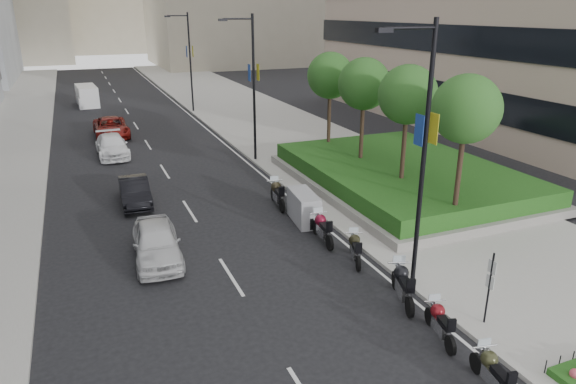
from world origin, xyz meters
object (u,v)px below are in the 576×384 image
lamp_post_0 (421,146)px  motorcycle_1 (440,322)px  parking_sign (490,285)px  car_d (111,127)px  lamp_post_1 (251,82)px  motorcycle_6 (277,194)px  motorcycle_0 (493,373)px  car_c (112,146)px  delivery_van (87,97)px  car_a (156,242)px  car_b (135,191)px  lamp_post_2 (188,58)px  motorcycle_3 (355,248)px  motorcycle_5 (304,208)px  motorcycle_4 (322,228)px  motorcycle_2 (403,284)px

lamp_post_0 → motorcycle_1: (-1.01, -2.94, -4.53)m
parking_sign → car_d: bearing=105.5°
lamp_post_1 → motorcycle_6: size_ratio=3.81×
motorcycle_0 → car_c: car_c is taller
lamp_post_0 → delivery_van: lamp_post_0 is taller
car_c → car_a: bearing=-89.9°
motorcycle_1 → car_b: 16.51m
car_c → parking_sign: bearing=-71.4°
parking_sign → motorcycle_0: 3.07m
lamp_post_2 → motorcycle_3: (-0.85, -32.66, -4.52)m
motorcycle_1 → car_b: size_ratio=0.50×
lamp_post_2 → motorcycle_5: size_ratio=3.66×
delivery_van → parking_sign: bearing=-82.0°
lamp_post_1 → car_c: 10.49m
delivery_van → motorcycle_1: bearing=-84.0°
lamp_post_2 → motorcycle_1: size_ratio=4.53×
parking_sign → motorcycle_1: size_ratio=1.26×
motorcycle_5 → car_c: (-7.12, 15.18, -0.02)m
car_d → car_b: bearing=-91.1°
motorcycle_4 → motorcycle_6: (-0.22, 4.57, 0.03)m
motorcycle_5 → motorcycle_4: bearing=-177.3°
parking_sign → motorcycle_0: size_ratio=1.23×
lamp_post_1 → car_c: bearing=149.5°
car_a → lamp_post_1: bearing=59.9°
motorcycle_2 → car_a: bearing=67.6°
motorcycle_6 → delivery_van: delivery_van is taller
lamp_post_1 → car_d: bearing=126.4°
lamp_post_2 → car_b: (-7.92, -22.95, -4.41)m
motorcycle_3 → motorcycle_0: bearing=-162.5°
parking_sign → car_b: bearing=119.7°
motorcycle_2 → motorcycle_3: (-0.01, 3.14, -0.09)m
motorcycle_4 → car_c: bearing=27.6°
lamp_post_0 → motorcycle_6: size_ratio=3.81×
car_d → motorcycle_2: bearing=-76.9°
parking_sign → car_a: bearing=135.5°
motorcycle_0 → car_d: size_ratio=0.39×
parking_sign → motorcycle_4: bearing=104.3°
motorcycle_6 → car_c: bearing=34.3°
lamp_post_0 → delivery_van: bearing=101.8°
motorcycle_4 → car_a: 6.72m
motorcycle_1 → delivery_van: (-7.91, 45.59, 0.39)m
car_a → delivery_van: (-1.03, 37.26, 0.18)m
car_b → motorcycle_0: bearing=-67.1°
motorcycle_2 → motorcycle_3: 3.14m
car_a → car_b: size_ratio=1.10×
motorcycle_0 → motorcycle_6: (-0.26, 14.29, 0.08)m
lamp_post_0 → motorcycle_0: lamp_post_0 is taller
parking_sign → delivery_van: bearing=101.8°
parking_sign → motorcycle_4: size_ratio=1.11×
lamp_post_2 → motorcycle_4: bearing=-92.3°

